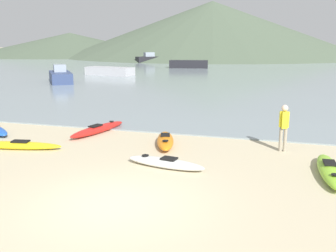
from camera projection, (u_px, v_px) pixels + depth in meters
ground_plane at (116, 204)px, 9.58m from camera, size 400.00×400.00×0.00m
bay_water at (257, 73)px, 49.18m from camera, size 160.00×70.00×0.06m
far_hill_left at (70, 44)px, 109.23m from camera, size 54.12×54.12×6.14m
far_hill_midleft at (212, 29)px, 101.41m from camera, size 76.27×76.27×13.90m
kayak_on_sand_0 at (165, 141)px, 14.95m from camera, size 1.41×2.73×0.40m
kayak_on_sand_1 at (330, 170)px, 11.54m from camera, size 0.80×3.29×0.38m
kayak_on_sand_3 at (16, 145)px, 14.46m from camera, size 3.50×1.23×0.32m
kayak_on_sand_5 at (165, 163)px, 12.34m from camera, size 2.71×1.09×0.33m
kayak_on_sand_6 at (98, 129)px, 16.97m from camera, size 1.28×3.51×0.37m
person_near_waterline at (284, 125)px, 13.95m from camera, size 0.34×0.28×1.70m
moored_boat_0 at (152, 59)px, 71.45m from camera, size 5.52×5.32×1.84m
moored_boat_1 at (110, 71)px, 45.19m from camera, size 5.97×2.99×0.91m
moored_boat_2 at (60, 76)px, 37.17m from camera, size 4.62×5.37×1.65m
moored_boat_3 at (189, 64)px, 57.04m from camera, size 5.78×2.85×1.11m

